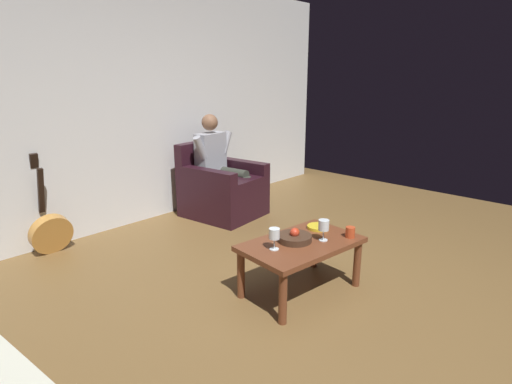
{
  "coord_description": "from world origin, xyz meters",
  "views": [
    {
      "loc": [
        2.47,
        1.28,
        1.68
      ],
      "look_at": [
        -0.31,
        -1.29,
        0.59
      ],
      "focal_mm": 29.15,
      "sensor_mm": 36.0,
      "label": 1
    }
  ],
  "objects_px": {
    "person_seated": "(219,162)",
    "fruit_bowl": "(295,237)",
    "coffee_table": "(301,249)",
    "wine_glass_near": "(324,226)",
    "wine_glass_far": "(274,235)",
    "armchair": "(221,190)",
    "guitar": "(50,231)",
    "decorative_dish": "(318,227)",
    "candle_jar": "(350,232)"
  },
  "relations": [
    {
      "from": "armchair",
      "to": "decorative_dish",
      "type": "relative_size",
      "value": 5.04
    },
    {
      "from": "guitar",
      "to": "candle_jar",
      "type": "relative_size",
      "value": 11.41
    },
    {
      "from": "guitar",
      "to": "wine_glass_near",
      "type": "height_order",
      "value": "guitar"
    },
    {
      "from": "coffee_table",
      "to": "guitar",
      "type": "relative_size",
      "value": 1.03
    },
    {
      "from": "armchair",
      "to": "coffee_table",
      "type": "distance_m",
      "value": 2.04
    },
    {
      "from": "coffee_table",
      "to": "fruit_bowl",
      "type": "height_order",
      "value": "fruit_bowl"
    },
    {
      "from": "person_seated",
      "to": "wine_glass_far",
      "type": "xyz_separation_m",
      "value": [
        1.11,
        1.82,
        -0.11
      ]
    },
    {
      "from": "person_seated",
      "to": "coffee_table",
      "type": "relative_size",
      "value": 1.22
    },
    {
      "from": "coffee_table",
      "to": "fruit_bowl",
      "type": "relative_size",
      "value": 3.73
    },
    {
      "from": "guitar",
      "to": "fruit_bowl",
      "type": "bearing_deg",
      "value": 114.97
    },
    {
      "from": "wine_glass_near",
      "to": "fruit_bowl",
      "type": "height_order",
      "value": "wine_glass_near"
    },
    {
      "from": "armchair",
      "to": "wine_glass_far",
      "type": "bearing_deg",
      "value": 51.22
    },
    {
      "from": "person_seated",
      "to": "wine_glass_near",
      "type": "relative_size",
      "value": 7.24
    },
    {
      "from": "person_seated",
      "to": "wine_glass_near",
      "type": "xyz_separation_m",
      "value": [
        0.72,
        1.99,
        -0.11
      ]
    },
    {
      "from": "coffee_table",
      "to": "guitar",
      "type": "xyz_separation_m",
      "value": [
        1.03,
        -2.21,
        -0.14
      ]
    },
    {
      "from": "person_seated",
      "to": "coffee_table",
      "type": "height_order",
      "value": "person_seated"
    },
    {
      "from": "wine_glass_near",
      "to": "candle_jar",
      "type": "bearing_deg",
      "value": 149.15
    },
    {
      "from": "decorative_dish",
      "to": "coffee_table",
      "type": "bearing_deg",
      "value": 11.94
    },
    {
      "from": "candle_jar",
      "to": "wine_glass_near",
      "type": "bearing_deg",
      "value": -30.85
    },
    {
      "from": "guitar",
      "to": "wine_glass_far",
      "type": "distance_m",
      "value": 2.31
    },
    {
      "from": "fruit_bowl",
      "to": "decorative_dish",
      "type": "xyz_separation_m",
      "value": [
        -0.35,
        -0.02,
        -0.02
      ]
    },
    {
      "from": "person_seated",
      "to": "wine_glass_near",
      "type": "height_order",
      "value": "person_seated"
    },
    {
      "from": "person_seated",
      "to": "fruit_bowl",
      "type": "bearing_deg",
      "value": 57.39
    },
    {
      "from": "decorative_dish",
      "to": "fruit_bowl",
      "type": "bearing_deg",
      "value": 3.54
    },
    {
      "from": "decorative_dish",
      "to": "guitar",
      "type": "bearing_deg",
      "value": -57.61
    },
    {
      "from": "guitar",
      "to": "fruit_bowl",
      "type": "height_order",
      "value": "guitar"
    },
    {
      "from": "wine_glass_far",
      "to": "fruit_bowl",
      "type": "distance_m",
      "value": 0.24
    },
    {
      "from": "wine_glass_far",
      "to": "fruit_bowl",
      "type": "xyz_separation_m",
      "value": [
        -0.23,
        0.01,
        -0.08
      ]
    },
    {
      "from": "guitar",
      "to": "fruit_bowl",
      "type": "distance_m",
      "value": 2.4
    },
    {
      "from": "person_seated",
      "to": "fruit_bowl",
      "type": "height_order",
      "value": "person_seated"
    },
    {
      "from": "candle_jar",
      "to": "armchair",
      "type": "bearing_deg",
      "value": -104.12
    },
    {
      "from": "armchair",
      "to": "wine_glass_far",
      "type": "xyz_separation_m",
      "value": [
        1.11,
        1.79,
        0.23
      ]
    },
    {
      "from": "wine_glass_near",
      "to": "fruit_bowl",
      "type": "distance_m",
      "value": 0.24
    },
    {
      "from": "person_seated",
      "to": "guitar",
      "type": "bearing_deg",
      "value": -16.86
    },
    {
      "from": "person_seated",
      "to": "wine_glass_far",
      "type": "distance_m",
      "value": 2.13
    },
    {
      "from": "person_seated",
      "to": "decorative_dish",
      "type": "relative_size",
      "value": 6.6
    },
    {
      "from": "wine_glass_far",
      "to": "candle_jar",
      "type": "bearing_deg",
      "value": 154.12
    },
    {
      "from": "armchair",
      "to": "wine_glass_far",
      "type": "relative_size",
      "value": 5.65
    },
    {
      "from": "wine_glass_near",
      "to": "decorative_dish",
      "type": "relative_size",
      "value": 0.91
    },
    {
      "from": "person_seated",
      "to": "coffee_table",
      "type": "xyz_separation_m",
      "value": [
        0.85,
        1.88,
        -0.29
      ]
    },
    {
      "from": "person_seated",
      "to": "wine_glass_far",
      "type": "relative_size",
      "value": 7.39
    },
    {
      "from": "guitar",
      "to": "coffee_table",
      "type": "bearing_deg",
      "value": 115.1
    },
    {
      "from": "coffee_table",
      "to": "wine_glass_near",
      "type": "height_order",
      "value": "wine_glass_near"
    },
    {
      "from": "armchair",
      "to": "wine_glass_far",
      "type": "height_order",
      "value": "armchair"
    },
    {
      "from": "coffee_table",
      "to": "wine_glass_far",
      "type": "bearing_deg",
      "value": -12.83
    },
    {
      "from": "guitar",
      "to": "wine_glass_near",
      "type": "bearing_deg",
      "value": 116.76
    },
    {
      "from": "wine_glass_near",
      "to": "decorative_dish",
      "type": "height_order",
      "value": "wine_glass_near"
    },
    {
      "from": "guitar",
      "to": "decorative_dish",
      "type": "bearing_deg",
      "value": 122.39
    },
    {
      "from": "armchair",
      "to": "guitar",
      "type": "height_order",
      "value": "guitar"
    },
    {
      "from": "candle_jar",
      "to": "fruit_bowl",
      "type": "bearing_deg",
      "value": -37.22
    }
  ]
}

